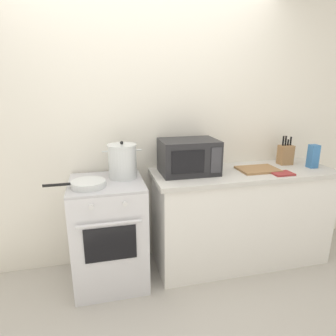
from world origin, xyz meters
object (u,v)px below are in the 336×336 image
(stove, at_px, (109,232))
(pasta_box, at_px, (313,156))
(microwave, at_px, (189,157))
(cutting_board, at_px, (258,169))
(oven_mitt, at_px, (282,173))
(frying_pan, at_px, (88,184))
(stock_pot, at_px, (123,161))
(knife_block, at_px, (285,154))

(stove, height_order, pasta_box, pasta_box)
(microwave, xyz_separation_m, cutting_board, (0.65, -0.08, -0.14))
(microwave, relative_size, oven_mitt, 2.78)
(cutting_board, bearing_deg, frying_pan, -176.15)
(frying_pan, distance_m, microwave, 0.90)
(frying_pan, height_order, microwave, microwave)
(oven_mitt, bearing_deg, frying_pan, 178.00)
(frying_pan, height_order, pasta_box, pasta_box)
(oven_mitt, bearing_deg, stock_pot, 170.25)
(knife_block, xyz_separation_m, oven_mitt, (-0.23, -0.30, -0.09))
(pasta_box, bearing_deg, stove, 179.14)
(microwave, xyz_separation_m, knife_block, (1.02, 0.06, -0.05))
(stove, xyz_separation_m, microwave, (0.73, 0.08, 0.61))
(cutting_board, bearing_deg, knife_block, 20.48)
(oven_mitt, bearing_deg, pasta_box, 17.73)
(knife_block, bearing_deg, stove, -175.39)
(frying_pan, relative_size, oven_mitt, 2.57)
(stock_pot, height_order, cutting_board, stock_pot)
(stock_pot, height_order, knife_block, stock_pot)
(frying_pan, relative_size, microwave, 0.92)
(stove, bearing_deg, pasta_box, -0.86)
(microwave, bearing_deg, stock_pot, -179.82)
(microwave, bearing_deg, pasta_box, -5.14)
(stove, relative_size, stock_pot, 2.83)
(stock_pot, bearing_deg, cutting_board, -3.55)
(pasta_box, distance_m, oven_mitt, 0.44)
(stock_pot, xyz_separation_m, microwave, (0.58, 0.00, 0.01))
(frying_pan, distance_m, pasta_box, 2.07)
(microwave, bearing_deg, stove, -173.78)
(stock_pot, relative_size, knife_block, 1.14)
(stove, height_order, knife_block, knife_block)
(stock_pot, bearing_deg, oven_mitt, -9.75)
(microwave, distance_m, oven_mitt, 0.84)
(pasta_box, xyz_separation_m, oven_mitt, (-0.41, -0.13, -0.10))
(oven_mitt, bearing_deg, stove, 174.04)
(stove, height_order, microwave, microwave)
(pasta_box, height_order, oven_mitt, pasta_box)
(cutting_board, xyz_separation_m, oven_mitt, (0.15, -0.16, -0.00))
(stove, bearing_deg, cutting_board, 0.05)
(stock_pot, xyz_separation_m, pasta_box, (1.78, -0.11, -0.03))
(frying_pan, distance_m, oven_mitt, 1.66)
(stock_pot, bearing_deg, microwave, 0.18)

